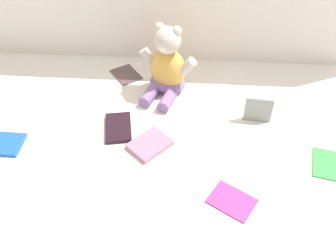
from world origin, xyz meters
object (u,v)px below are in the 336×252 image
book_case_2 (6,144)px  book_case_3 (258,110)px  teddy_bear (167,68)px  book_case_5 (150,144)px  book_case_1 (329,164)px  book_case_0 (118,128)px  book_case_6 (232,200)px  book_case_4 (126,74)px

book_case_2 → book_case_3: 0.85m
teddy_bear → book_case_5: size_ratio=2.10×
teddy_bear → book_case_3: (0.32, -0.15, -0.05)m
book_case_2 → book_case_3: (0.83, 0.18, 0.04)m
book_case_2 → book_case_1: bearing=90.6°
book_case_3 → book_case_5: book_case_3 is taller
book_case_0 → book_case_2: book_case_0 is taller
book_case_1 → book_case_6: same height
book_case_0 → book_case_6: 0.46m
book_case_3 → book_case_2: bearing=-163.1°
teddy_bear → book_case_5: bearing=-78.3°
teddy_bear → book_case_3: bearing=-6.6°
book_case_4 → book_case_2: bearing=14.6°
book_case_6 → book_case_2: bearing=108.0°
book_case_0 → book_case_3: size_ratio=1.48×
book_case_0 → book_case_5: book_case_5 is taller
book_case_0 → book_case_1: book_case_0 is taller
book_case_5 → book_case_3: bearing=-114.5°
book_case_4 → book_case_5: bearing=73.1°
teddy_bear → book_case_1: bearing=-14.8°
book_case_3 → teddy_bear: bearing=159.7°
book_case_1 → book_case_5: bearing=8.2°
book_case_5 → book_case_6: size_ratio=1.01×
book_case_2 → book_case_4: (0.33, 0.41, -0.00)m
book_case_1 → book_case_2: size_ratio=1.14×
book_case_0 → book_case_6: book_case_0 is taller
book_case_1 → book_case_6: (-0.31, -0.16, 0.00)m
teddy_bear → book_case_6: bearing=-48.1°
book_case_4 → teddy_bear: bearing=118.2°
book_case_0 → book_case_3: bearing=-1.0°
book_case_6 → book_case_5: bearing=83.2°
book_case_0 → book_case_2: size_ratio=1.28×
book_case_1 → book_case_4: size_ratio=1.05×
book_case_1 → teddy_bear: bearing=-20.6°
book_case_2 → book_case_4: size_ratio=0.92×
book_case_2 → book_case_4: bearing=142.4°
teddy_bear → book_case_6: size_ratio=2.13×
book_case_1 → book_case_3: 0.28m
book_case_3 → book_case_5: bearing=-152.4°
teddy_bear → book_case_5: (-0.04, -0.30, -0.09)m
book_case_1 → book_case_4: bearing=-18.9°
book_case_0 → book_case_6: size_ratio=1.11×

